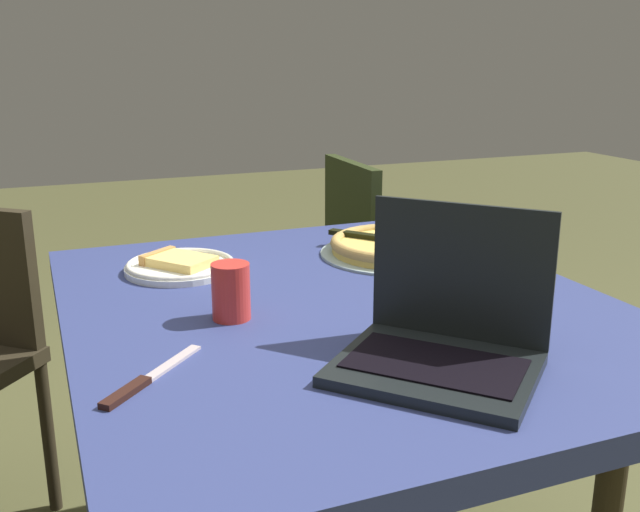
% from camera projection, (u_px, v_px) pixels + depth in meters
% --- Properties ---
extents(dining_table, '(1.21, 1.04, 0.75)m').
position_uv_depth(dining_table, '(340.00, 334.00, 1.44)').
color(dining_table, navy).
rests_on(dining_table, ground_plane).
extents(laptop, '(0.38, 0.38, 0.24)m').
position_uv_depth(laptop, '(443.00, 335.00, 1.12)').
color(laptop, black).
rests_on(laptop, dining_table).
extents(pizza_plate, '(0.25, 0.25, 0.04)m').
position_uv_depth(pizza_plate, '(180.00, 265.00, 1.62)').
color(pizza_plate, white).
rests_on(pizza_plate, dining_table).
extents(pizza_tray, '(0.37, 0.37, 0.04)m').
position_uv_depth(pizza_tray, '(397.00, 246.00, 1.75)').
color(pizza_tray, '#92AAAA').
rests_on(pizza_tray, dining_table).
extents(table_knife, '(0.18, 0.18, 0.01)m').
position_uv_depth(table_knife, '(144.00, 381.00, 1.07)').
color(table_knife, '#C2B2B5').
rests_on(table_knife, dining_table).
extents(drink_cup, '(0.07, 0.07, 0.11)m').
position_uv_depth(drink_cup, '(231.00, 291.00, 1.32)').
color(drink_cup, red).
rests_on(drink_cup, dining_table).
extents(chair_near, '(0.42, 0.42, 0.88)m').
position_uv_depth(chair_near, '(319.00, 274.00, 2.41)').
color(chair_near, '#283116').
rests_on(chair_near, ground_plane).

